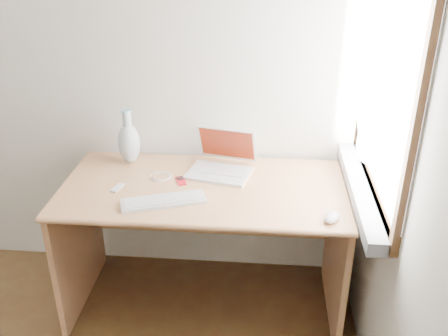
# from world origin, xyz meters

# --- Properties ---
(back_wall) EXTENTS (3.50, 0.04, 2.60)m
(back_wall) POSITION_xyz_m (0.00, 1.75, 1.30)
(back_wall) COLOR white
(back_wall) RESTS_ON floor
(window) EXTENTS (0.11, 0.99, 1.10)m
(window) POSITION_xyz_m (1.72, 1.30, 1.28)
(window) COLOR white
(window) RESTS_ON right_wall
(desk) EXTENTS (1.38, 0.69, 0.73)m
(desk) POSITION_xyz_m (0.96, 1.46, 0.52)
(desk) COLOR tan
(desk) RESTS_ON floor
(laptop) EXTENTS (0.35, 0.32, 0.21)m
(laptop) POSITION_xyz_m (1.02, 1.55, 0.78)
(laptop) COLOR white
(laptop) RESTS_ON desk
(external_keyboard) EXTENTS (0.40, 0.23, 0.02)m
(external_keyboard) POSITION_xyz_m (0.80, 1.20, 0.74)
(external_keyboard) COLOR white
(external_keyboard) RESTS_ON desk
(mouse) EXTENTS (0.09, 0.11, 0.03)m
(mouse) POSITION_xyz_m (1.55, 1.12, 0.75)
(mouse) COLOR white
(mouse) RESTS_ON desk
(ipod) EXTENTS (0.07, 0.10, 0.01)m
(ipod) POSITION_xyz_m (0.84, 1.42, 0.73)
(ipod) COLOR red
(ipod) RESTS_ON desk
(cable_coil) EXTENTS (0.14, 0.14, 0.01)m
(cable_coil) POSITION_xyz_m (0.73, 1.45, 0.73)
(cable_coil) COLOR white
(cable_coil) RESTS_ON desk
(remote) EXTENTS (0.05, 0.09, 0.01)m
(remote) POSITION_xyz_m (0.55, 1.32, 0.73)
(remote) COLOR white
(remote) RESTS_ON desk
(vase) EXTENTS (0.12, 0.12, 0.30)m
(vase) POSITION_xyz_m (0.54, 1.61, 0.85)
(vase) COLOR silver
(vase) RESTS_ON desk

